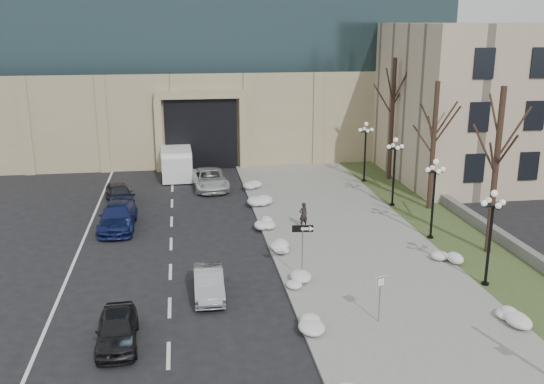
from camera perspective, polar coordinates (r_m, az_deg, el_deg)
The scene contains 30 objects.
ground at distance 22.95m, azimuth 7.36°, elevation -16.30°, with size 160.00×160.00×0.00m, color black.
sidewalk at distance 35.98m, azimuth 6.67°, elevation -3.94°, with size 9.00×40.00×0.12m, color gray.
curb at distance 35.10m, azimuth -0.45°, elevation -4.33°, with size 0.30×40.00×0.14m, color gray.
grass_strip at distance 38.17m, azimuth 16.15°, elevation -3.33°, with size 4.00×40.00×0.10m, color #384B25.
stone_wall at distance 40.63m, azimuth 17.59°, elevation -1.84°, with size 0.50×30.00×0.70m, color slate.
classical_building at distance 54.56m, azimuth 22.14°, elevation 8.18°, with size 22.00×18.12×12.00m.
car_a at distance 24.77m, azimuth -14.36°, elevation -12.39°, with size 1.54×3.83×1.31m, color black.
car_b at distance 28.07m, azimuth -5.97°, elevation -8.53°, with size 1.32×3.80×1.25m, color #9FA2A7.
car_c at distance 37.80m, azimuth -14.30°, elevation -2.26°, with size 2.09×5.14×1.49m, color navy.
car_d at distance 45.60m, azimuth -5.89°, elevation 1.21°, with size 2.42×5.24×1.45m, color silver.
car_e at distance 43.07m, azimuth -14.17°, elevation -0.13°, with size 1.63×4.04×1.38m, color #292A2E.
pedestrian at distance 36.52m, azimuth 2.96°, elevation -2.17°, with size 0.57×0.37×1.55m, color black.
box_truck at distance 50.09m, azimuth -8.98°, elevation 2.82°, with size 2.57×6.95×2.19m.
one_way_sign at distance 28.84m, azimuth 3.25°, elevation -4.08°, with size 1.06×0.32×2.85m.
keep_sign at distance 25.46m, azimuth 10.15°, elevation -9.02°, with size 0.44×0.19×2.14m.
snow_clump_b at distance 25.26m, azimuth 4.33°, elevation -12.23°, with size 1.10×1.60×0.36m, color white.
snow_clump_c at distance 29.06m, azimuth 2.53°, elevation -8.28°, with size 1.10×1.60×0.36m, color white.
snow_clump_d at distance 32.96m, azimuth 0.84°, elevation -5.27°, with size 1.10×1.60×0.36m, color white.
snow_clump_e at distance 36.71m, azimuth -0.60°, elevation -3.03°, with size 1.10×1.60×0.36m, color white.
snow_clump_f at distance 41.15m, azimuth -1.14°, elevation -0.94°, with size 1.10×1.60×0.36m, color white.
snow_clump_g at distance 45.36m, azimuth -2.08°, elevation 0.65°, with size 1.10×1.60×0.36m, color white.
snow_clump_h at distance 27.49m, azimuth 21.07°, elevation -10.88°, with size 1.10×1.60×0.36m, color white.
snow_clump_i at distance 33.02m, azimuth 16.13°, elevation -5.88°, with size 1.10×1.60×0.36m, color white.
lamppost_a at distance 29.74m, azimuth 19.93°, elevation -2.95°, with size 1.18×1.18×4.76m.
lamppost_b at distance 35.31m, azimuth 15.01°, elevation 0.35°, with size 1.18×1.18×4.76m.
lamppost_c at distance 41.15m, azimuth 11.45°, elevation 2.74°, with size 1.18×1.18×4.76m.
lamppost_d at distance 47.17m, azimuth 8.79°, elevation 4.52°, with size 1.18×1.18×4.76m.
tree_near at distance 33.49m, azimuth 20.49°, elevation 3.92°, with size 3.20×3.20×9.00m.
tree_mid at distance 40.59m, azimuth 15.05°, elevation 5.84°, with size 3.20×3.20×8.50m.
tree_far at distance 47.85m, azimuth 11.31°, elevation 8.30°, with size 3.20×3.20×9.50m.
Camera 1 is at (-5.69, -18.62, 12.15)m, focal length 40.00 mm.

